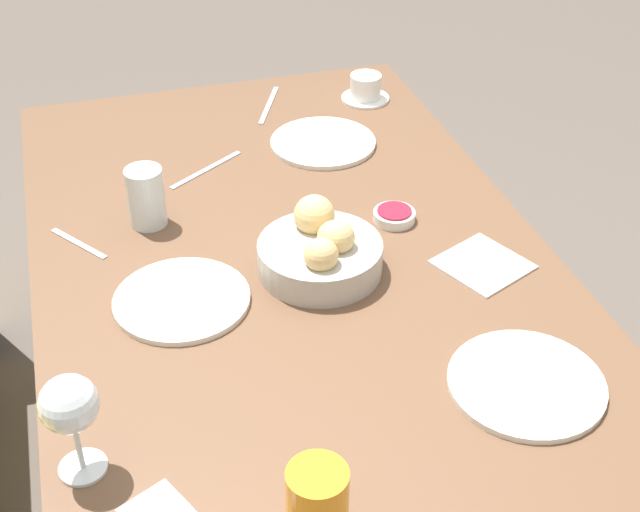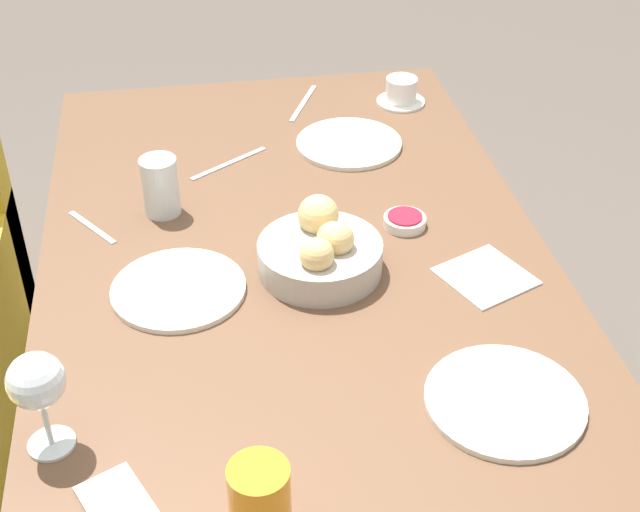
{
  "view_description": "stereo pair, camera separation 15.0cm",
  "coord_description": "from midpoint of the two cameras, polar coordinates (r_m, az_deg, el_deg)",
  "views": [
    {
      "loc": [
        -1.23,
        0.32,
        1.67
      ],
      "look_at": [
        -0.06,
        -0.03,
        0.79
      ],
      "focal_mm": 50.0,
      "sensor_mm": 36.0,
      "label": 1
    },
    {
      "loc": [
        -1.26,
        0.17,
        1.67
      ],
      "look_at": [
        -0.06,
        -0.03,
        0.79
      ],
      "focal_mm": 50.0,
      "sensor_mm": 36.0,
      "label": 2
    }
  ],
  "objects": [
    {
      "name": "plate_near_right",
      "position": [
        1.89,
        -2.09,
        7.2
      ],
      "size": [
        0.22,
        0.22,
        0.01
      ],
      "color": "silver",
      "rests_on": "dining_table"
    },
    {
      "name": "wine_glass",
      "position": [
        1.17,
        -19.34,
        -9.29
      ],
      "size": [
        0.08,
        0.08,
        0.16
      ],
      "color": "silver",
      "rests_on": "dining_table"
    },
    {
      "name": "knife_silver",
      "position": [
        2.07,
        -5.4,
        9.54
      ],
      "size": [
        0.18,
        0.09,
        0.0
      ],
      "color": "#B7B7BC",
      "rests_on": "dining_table"
    },
    {
      "name": "bread_basket",
      "position": [
        1.49,
        -2.79,
        0.26
      ],
      "size": [
        0.21,
        0.21,
        0.11
      ],
      "color": "#B2ADA3",
      "rests_on": "dining_table"
    },
    {
      "name": "plate_near_left",
      "position": [
        1.31,
        9.89,
        -8.19
      ],
      "size": [
        0.23,
        0.23,
        0.01
      ],
      "color": "silver",
      "rests_on": "dining_table"
    },
    {
      "name": "jam_bowl_berry",
      "position": [
        1.64,
        2.17,
        2.52
      ],
      "size": [
        0.08,
        0.08,
        0.02
      ],
      "color": "white",
      "rests_on": "dining_table"
    },
    {
      "name": "spoon_coffee",
      "position": [
        1.66,
        -17.72,
        0.68
      ],
      "size": [
        0.12,
        0.09,
        0.0
      ],
      "color": "#B7B7BC",
      "rests_on": "dining_table"
    },
    {
      "name": "plate_far_center",
      "position": [
        1.47,
        -11.74,
        -2.86
      ],
      "size": [
        0.22,
        0.22,
        0.01
      ],
      "color": "silver",
      "rests_on": "dining_table"
    },
    {
      "name": "napkin",
      "position": [
        1.54,
        7.66,
        -0.64
      ],
      "size": [
        0.18,
        0.18,
        0.0
      ],
      "color": "white",
      "rests_on": "dining_table"
    },
    {
      "name": "coffee_cup",
      "position": [
        2.07,
        0.84,
        10.6
      ],
      "size": [
        0.11,
        0.11,
        0.06
      ],
      "color": "white",
      "rests_on": "dining_table"
    },
    {
      "name": "water_tumbler",
      "position": [
        1.65,
        -13.65,
        3.61
      ],
      "size": [
        0.07,
        0.07,
        0.11
      ],
      "color": "silver",
      "rests_on": "dining_table"
    },
    {
      "name": "dining_table",
      "position": [
        1.62,
        -4.4,
        -2.77
      ],
      "size": [
        1.45,
        0.89,
        0.76
      ],
      "color": "brown",
      "rests_on": "ground_plane"
    },
    {
      "name": "fork_silver",
      "position": [
        1.82,
        -9.65,
        5.4
      ],
      "size": [
        0.11,
        0.16,
        0.0
      ],
      "color": "#B7B7BC",
      "rests_on": "dining_table"
    },
    {
      "name": "juice_glass",
      "position": [
        1.08,
        -4.3,
        -15.99
      ],
      "size": [
        0.07,
        0.07,
        0.12
      ],
      "color": "orange",
      "rests_on": "dining_table"
    }
  ]
}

